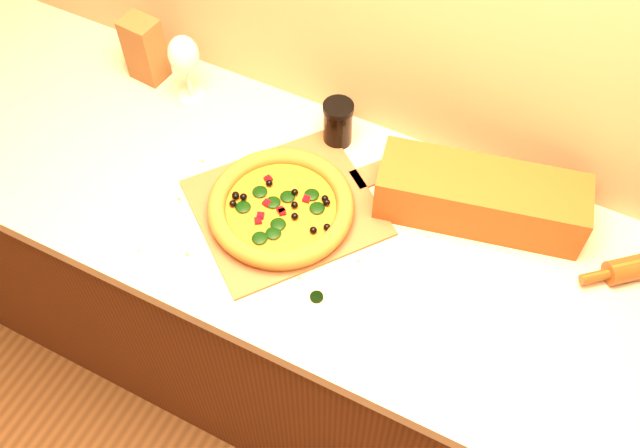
# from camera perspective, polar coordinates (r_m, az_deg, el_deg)

# --- Properties ---
(cabinet) EXTENTS (2.80, 0.65, 0.86)m
(cabinet) POSITION_cam_1_polar(r_m,az_deg,el_deg) (2.00, 3.14, -8.80)
(cabinet) COLOR #45210E
(cabinet) RESTS_ON ground
(countertop) EXTENTS (2.84, 0.68, 0.04)m
(countertop) POSITION_cam_1_polar(r_m,az_deg,el_deg) (1.61, 3.86, -1.61)
(countertop) COLOR beige
(countertop) RESTS_ON cabinet
(pizza_peel) EXTENTS (0.52, 0.55, 0.01)m
(pizza_peel) POSITION_cam_1_polar(r_m,az_deg,el_deg) (1.64, -2.25, 1.53)
(pizza_peel) COLOR brown
(pizza_peel) RESTS_ON countertop
(pizza) EXTENTS (0.33, 0.33, 0.05)m
(pizza) POSITION_cam_1_polar(r_m,az_deg,el_deg) (1.60, -3.14, 1.37)
(pizza) COLOR #AF662B
(pizza) RESTS_ON pizza_peel
(bottle_cap) EXTENTS (0.04, 0.04, 0.01)m
(bottle_cap) POSITION_cam_1_polar(r_m,az_deg,el_deg) (1.51, -0.27, -5.86)
(bottle_cap) COLOR black
(bottle_cap) RESTS_ON countertop
(bread_bag) EXTENTS (0.48, 0.24, 0.13)m
(bread_bag) POSITION_cam_1_polar(r_m,az_deg,el_deg) (1.62, 12.72, 2.08)
(bread_bag) COLOR brown
(bread_bag) RESTS_ON countertop
(wine_glass) EXTENTS (0.08, 0.08, 0.19)m
(wine_glass) POSITION_cam_1_polar(r_m,az_deg,el_deg) (1.81, -10.84, 13.05)
(wine_glass) COLOR silver
(wine_glass) RESTS_ON countertop
(paper_bag) EXTENTS (0.09, 0.08, 0.18)m
(paper_bag) POSITION_cam_1_polar(r_m,az_deg,el_deg) (1.93, -13.86, 13.41)
(paper_bag) COLOR brown
(paper_bag) RESTS_ON countertop
(dark_jar) EXTENTS (0.07, 0.07, 0.12)m
(dark_jar) POSITION_cam_1_polar(r_m,az_deg,el_deg) (1.73, 1.44, 8.08)
(dark_jar) COLOR black
(dark_jar) RESTS_ON countertop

